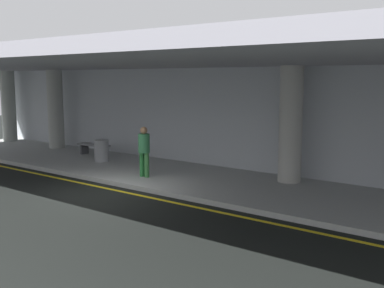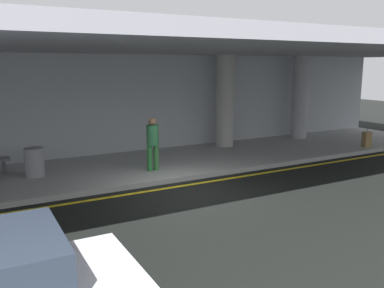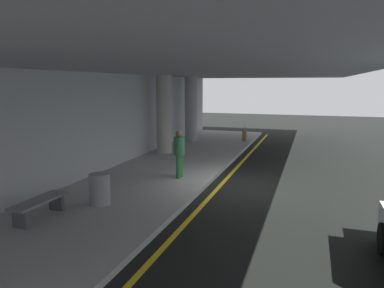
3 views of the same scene
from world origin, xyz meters
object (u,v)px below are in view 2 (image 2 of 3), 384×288
at_px(support_column_right_mid, 300,97).
at_px(traveler_with_luggage, 153,140).
at_px(support_column_center, 225,101).
at_px(trash_bin_steel, 35,162).
at_px(suitcase_upright_primary, 367,139).

distance_m(support_column_right_mid, traveler_with_luggage, 8.50).
height_order(support_column_center, trash_bin_steel, support_column_center).
xyz_separation_m(support_column_center, suitcase_upright_primary, (4.89, -2.96, -1.51)).
bearing_deg(support_column_right_mid, support_column_center, 180.00).
xyz_separation_m(traveler_with_luggage, trash_bin_steel, (-3.34, 1.08, -0.54)).
distance_m(support_column_right_mid, suitcase_upright_primary, 3.44).
distance_m(support_column_center, traveler_with_luggage, 4.81).
bearing_deg(support_column_center, trash_bin_steel, -170.86).
bearing_deg(suitcase_upright_primary, support_column_center, 176.12).
bearing_deg(traveler_with_luggage, support_column_center, -112.10).
relative_size(support_column_center, traveler_with_luggage, 2.17).
relative_size(support_column_right_mid, traveler_with_luggage, 2.17).
bearing_deg(suitcase_upright_primary, support_column_right_mid, 134.05).
bearing_deg(traveler_with_luggage, support_column_right_mid, -125.31).
xyz_separation_m(support_column_right_mid, trash_bin_steel, (-11.48, -1.20, -1.40)).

